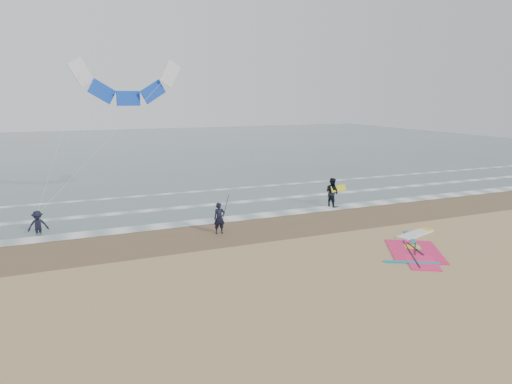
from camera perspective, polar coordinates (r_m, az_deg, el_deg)
name	(u,v)px	position (r m, az deg, el deg)	size (l,w,h in m)	color
ground	(342,260)	(20.30, 10.73, -8.32)	(120.00, 120.00, 0.00)	tan
sea_water	(148,148)	(65.06, -13.30, 5.37)	(120.00, 80.00, 0.02)	#47605E
wet_sand_band	(281,225)	(25.25, 3.21, -4.10)	(120.00, 5.00, 0.01)	brown
foam_waterline	(251,207)	(29.17, -0.62, -1.86)	(120.00, 9.15, 0.02)	white
windsurf_rig	(416,246)	(22.84, 19.38, -6.42)	(5.39, 5.11, 0.13)	white
person_standing	(219,218)	(23.49, -4.60, -3.29)	(0.59, 0.39, 1.63)	black
person_walking	(332,192)	(29.52, 9.49, -0.04)	(0.92, 0.71, 1.89)	black
person_wading	(37,219)	(25.98, -25.66, -3.06)	(1.01, 0.58, 1.56)	black
held_pole	(225,211)	(23.49, -3.92, -2.33)	(0.17, 0.86, 1.82)	black
carried_kiteboard	(338,188)	(29.60, 10.27, 0.46)	(1.30, 0.51, 0.39)	yellow
surf_kite	(127,86)	(30.08, -15.78, 12.65)	(8.94, 4.95, 8.27)	white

